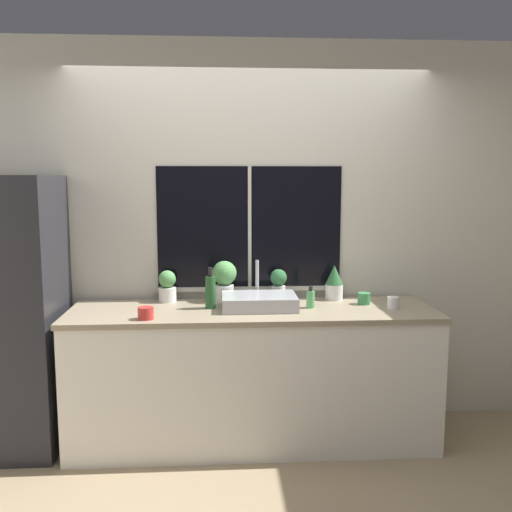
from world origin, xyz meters
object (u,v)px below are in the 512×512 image
object	(u,v)px
sink	(259,301)
potted_plant_far_right	(334,282)
mug_red	(146,313)
mug_white	(393,303)
soap_bottle	(310,299)
refrigerator	(1,315)
potted_plant_center_right	(278,283)
potted_plant_center_left	(224,278)
potted_plant_far_left	(167,286)
mug_green	(364,298)
bottle_tall	(210,291)

from	to	relation	value
sink	potted_plant_far_right	size ratio (longest dim) A/B	1.99
sink	potted_plant_far_right	distance (m)	0.60
mug_red	mug_white	distance (m)	1.60
mug_red	mug_white	xyz separation A→B (m)	(1.59, 0.19, 0.00)
sink	soap_bottle	bearing A→B (deg)	-1.60
potted_plant_far_right	soap_bottle	xyz separation A→B (m)	(-0.21, -0.25, -0.06)
refrigerator	potted_plant_center_right	distance (m)	1.84
potted_plant_center_left	mug_white	world-z (taller)	potted_plant_center_left
potted_plant_far_left	potted_plant_center_left	size ratio (longest dim) A/B	0.78
mug_green	mug_white	xyz separation A→B (m)	(0.16, -0.14, 0.00)
sink	bottle_tall	distance (m)	0.33
potted_plant_far_right	mug_green	distance (m)	0.25
mug_red	refrigerator	bearing A→B (deg)	165.08
potted_plant_far_right	mug_red	size ratio (longest dim) A/B	2.56
refrigerator	potted_plant_far_left	distance (m)	1.08
potted_plant_far_right	soap_bottle	world-z (taller)	potted_plant_far_right
soap_bottle	mug_green	world-z (taller)	soap_bottle
potted_plant_far_right	mug_green	xyz separation A→B (m)	(0.17, -0.17, -0.08)
bottle_tall	refrigerator	bearing A→B (deg)	-179.32
sink	potted_plant_far_right	xyz separation A→B (m)	(0.55, 0.24, 0.08)
refrigerator	potted_plant_center_left	distance (m)	1.47
potted_plant_far_left	mug_white	bearing A→B (deg)	-11.61
soap_bottle	mug_red	size ratio (longest dim) A/B	1.50
potted_plant_far_left	potted_plant_center_right	size ratio (longest dim) A/B	1.00
refrigerator	mug_red	world-z (taller)	refrigerator
potted_plant_center_left	soap_bottle	bearing A→B (deg)	-24.14
potted_plant_center_left	mug_white	xyz separation A→B (m)	(1.10, -0.31, -0.12)
refrigerator	sink	size ratio (longest dim) A/B	3.64
potted_plant_far_left	potted_plant_far_right	world-z (taller)	potted_plant_far_right
sink	potted_plant_center_right	xyz separation A→B (m)	(0.15, 0.24, 0.07)
bottle_tall	potted_plant_center_left	bearing A→B (deg)	67.06
potted_plant_far_left	mug_red	bearing A→B (deg)	-100.04
soap_bottle	mug_red	world-z (taller)	soap_bottle
refrigerator	mug_white	size ratio (longest dim) A/B	22.54
potted_plant_center_right	mug_green	distance (m)	0.60
potted_plant_center_left	bottle_tall	xyz separation A→B (m)	(-0.09, -0.22, -0.05)
potted_plant_far_right	mug_white	size ratio (longest dim) A/B	3.10
refrigerator	soap_bottle	distance (m)	2.00
potted_plant_far_left	potted_plant_center_right	world-z (taller)	same
sink	mug_white	world-z (taller)	sink
sink	refrigerator	bearing A→B (deg)	179.84
potted_plant_far_left	mug_red	size ratio (longest dim) A/B	2.29
potted_plant_center_right	mug_white	size ratio (longest dim) A/B	2.79
potted_plant_center_left	potted_plant_center_right	bearing A→B (deg)	0.00
refrigerator	potted_plant_far_right	bearing A→B (deg)	6.16
bottle_tall	mug_white	bearing A→B (deg)	-4.07
potted_plant_center_right	potted_plant_far_left	bearing A→B (deg)	180.00
potted_plant_center_left	mug_red	distance (m)	0.70
refrigerator	bottle_tall	size ratio (longest dim) A/B	6.53
refrigerator	bottle_tall	xyz separation A→B (m)	(1.34, 0.02, 0.13)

